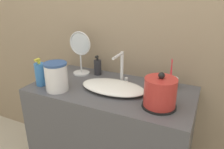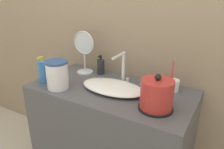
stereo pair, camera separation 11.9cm
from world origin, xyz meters
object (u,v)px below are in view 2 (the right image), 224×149
at_px(faucet, 123,66).
at_px(shampoo_bottle, 101,67).
at_px(lotion_bottle, 43,72).
at_px(electric_kettle, 157,96).
at_px(vanity_mirror, 84,51).
at_px(toothbrush_cup, 173,85).
at_px(water_pitcher, 57,75).

distance_m(faucet, shampoo_bottle, 0.26).
xyz_separation_m(faucet, lotion_bottle, (-0.49, -0.26, -0.05)).
bearing_deg(electric_kettle, vanity_mirror, 159.37).
bearing_deg(toothbrush_cup, electric_kettle, -92.64).
bearing_deg(water_pitcher, toothbrush_cup, 27.27).
height_order(electric_kettle, water_pitcher, electric_kettle).
bearing_deg(shampoo_bottle, lotion_bottle, -126.47).
height_order(toothbrush_cup, shampoo_bottle, toothbrush_cup).
height_order(vanity_mirror, water_pitcher, vanity_mirror).
bearing_deg(lotion_bottle, shampoo_bottle, 53.53).
bearing_deg(toothbrush_cup, water_pitcher, -152.73).
height_order(lotion_bottle, shampoo_bottle, lotion_bottle).
distance_m(lotion_bottle, water_pitcher, 0.15).
relative_size(toothbrush_cup, vanity_mirror, 0.63).
relative_size(electric_kettle, toothbrush_cup, 1.00).
height_order(toothbrush_cup, water_pitcher, toothbrush_cup).
bearing_deg(electric_kettle, shampoo_bottle, 151.99).
height_order(electric_kettle, lotion_bottle, electric_kettle).
xyz_separation_m(electric_kettle, vanity_mirror, (-0.68, 0.26, 0.10)).
relative_size(toothbrush_cup, water_pitcher, 1.10).
height_order(electric_kettle, toothbrush_cup, same).
relative_size(shampoo_bottle, water_pitcher, 0.80).
bearing_deg(vanity_mirror, lotion_bottle, -113.16).
relative_size(electric_kettle, lotion_bottle, 1.08).
bearing_deg(lotion_bottle, vanity_mirror, 66.84).
bearing_deg(faucet, shampoo_bottle, 160.45).
relative_size(lotion_bottle, shampoo_bottle, 1.27).
xyz_separation_m(faucet, toothbrush_cup, (0.33, 0.07, -0.09)).
distance_m(faucet, vanity_mirror, 0.36).
xyz_separation_m(electric_kettle, toothbrush_cup, (0.01, 0.28, -0.04)).
xyz_separation_m(lotion_bottle, shampoo_bottle, (0.25, 0.34, -0.02)).
bearing_deg(lotion_bottle, water_pitcher, -6.90).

